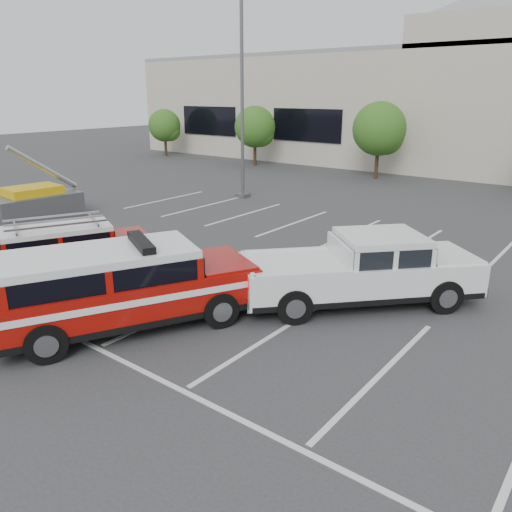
# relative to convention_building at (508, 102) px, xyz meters

# --- Properties ---
(ground) EXTENTS (120.00, 120.00, 0.00)m
(ground) POSITION_rel_convention_building_xyz_m (-0.18, -31.86, -4.72)
(ground) COLOR #313134
(ground) RESTS_ON ground
(stall_markings) EXTENTS (23.00, 15.00, 0.01)m
(stall_markings) POSITION_rel_convention_building_xyz_m (-0.18, -27.36, -4.71)
(stall_markings) COLOR silver
(stall_markings) RESTS_ON ground
(convention_building) EXTENTS (60.00, 16.99, 13.20)m
(convention_building) POSITION_rel_convention_building_xyz_m (0.00, 0.00, 0.00)
(convention_building) COLOR #BCB29F
(convention_building) RESTS_ON ground
(tree_far_left) EXTENTS (2.77, 2.77, 3.99)m
(tree_far_left) POSITION_rel_convention_building_xyz_m (-25.09, -9.82, -2.22)
(tree_far_left) COLOR #3F2B19
(tree_far_left) RESTS_ON ground
(tree_left) EXTENTS (3.07, 3.07, 4.42)m
(tree_left) POSITION_rel_convention_building_xyz_m (-15.09, -9.82, -1.95)
(tree_left) COLOR #3F2B19
(tree_left) RESTS_ON ground
(tree_mid_left) EXTENTS (3.37, 3.37, 4.85)m
(tree_mid_left) POSITION_rel_convention_building_xyz_m (-5.09, -9.82, -1.68)
(tree_mid_left) COLOR #3F2B19
(tree_mid_left) RESTS_ON ground
(light_pole_left) EXTENTS (0.90, 0.60, 10.24)m
(light_pole_left) POSITION_rel_convention_building_xyz_m (-8.18, -19.86, 0.47)
(light_pole_left) COLOR #59595E
(light_pole_left) RESTS_ON ground
(fire_chief_suv) EXTENTS (4.68, 6.38, 2.12)m
(fire_chief_suv) POSITION_rel_convention_building_xyz_m (-0.57, -33.60, -3.85)
(fire_chief_suv) COLOR #8F0C06
(fire_chief_suv) RESTS_ON ground
(white_pickup) EXTENTS (5.72, 5.92, 1.88)m
(white_pickup) POSITION_rel_convention_building_xyz_m (3.21, -28.85, -3.97)
(white_pickup) COLOR silver
(white_pickup) RESTS_ON ground
(ladder_suv) EXTENTS (3.51, 4.84, 1.78)m
(ladder_suv) POSITION_rel_convention_building_xyz_m (-4.74, -32.32, -4.01)
(ladder_suv) COLOR #8F0C06
(ladder_suv) RESTS_ON ground
(utility_rig) EXTENTS (3.52, 3.97, 3.28)m
(utility_rig) POSITION_rel_convention_building_xyz_m (-12.51, -29.33, -4.06)
(utility_rig) COLOR #59595E
(utility_rig) RESTS_ON ground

